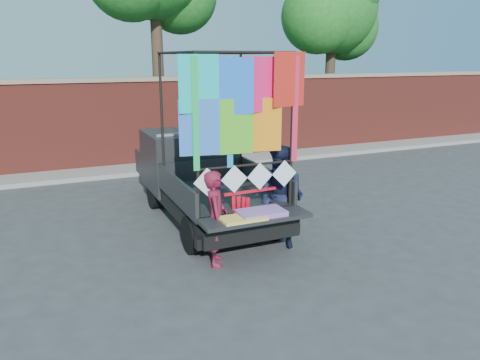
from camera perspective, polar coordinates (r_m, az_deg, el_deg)
name	(u,v)px	position (r m, az deg, el deg)	size (l,w,h in m)	color
ground	(226,251)	(8.00, -1.72, -8.64)	(90.00, 90.00, 0.00)	#38383A
brick_wall	(137,122)	(14.20, -12.45, 6.96)	(30.00, 0.45, 2.61)	maroon
curb	(144,168)	(13.76, -11.58, 1.39)	(30.00, 1.20, 0.12)	gray
tree_right	(335,11)	(18.18, 11.46, 19.49)	(4.20, 3.30, 6.62)	#38281C
pickup_truck	(196,174)	(9.78, -5.38, 0.79)	(2.07, 5.19, 3.27)	black
woman	(216,218)	(7.28, -2.98, -4.67)	(0.55, 0.36, 1.52)	maroon
man	(281,197)	(7.96, 5.08, -2.08)	(0.85, 0.66, 1.76)	#151934
streamer_bundle	(245,203)	(7.53, 0.56, -2.88)	(0.93, 0.09, 0.64)	red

